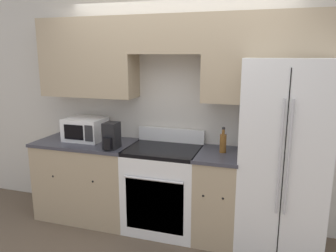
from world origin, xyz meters
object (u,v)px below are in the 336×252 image
Objects in this scene: bottle at (223,143)px; microwave at (85,129)px; refrigerator at (283,156)px; oven_range at (163,188)px.

microwave is at bearing 179.21° from bottle.
refrigerator is 2.21m from microwave.
microwave is (-2.21, 0.02, 0.12)m from refrigerator.
refrigerator is at bearing -0.57° from microwave.
refrigerator is 7.14× the size of bottle.
microwave is at bearing 179.43° from refrigerator.
bottle is at bearing -179.96° from refrigerator.
oven_range is at bearing -176.01° from bottle.
oven_range is 4.12× the size of bottle.
oven_range is at bearing -3.84° from microwave.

